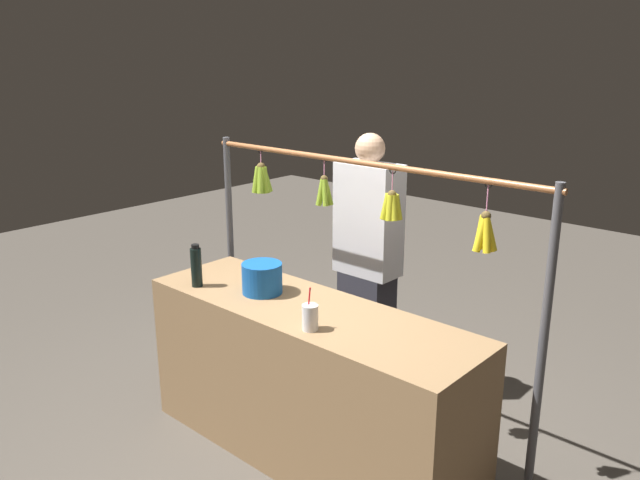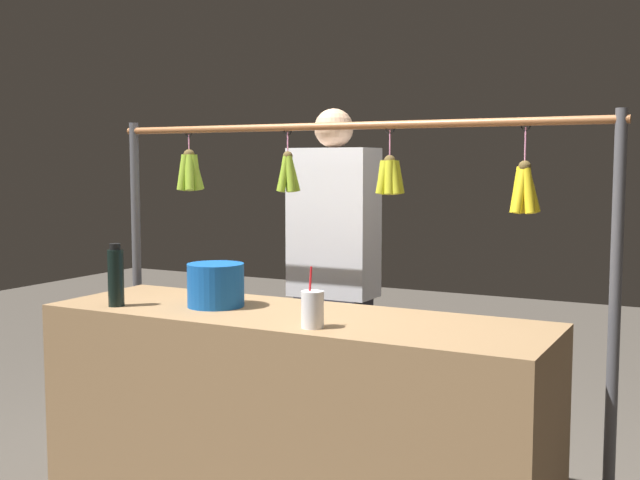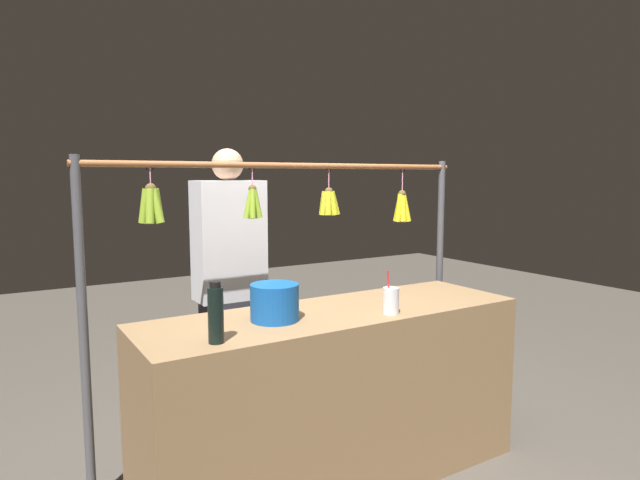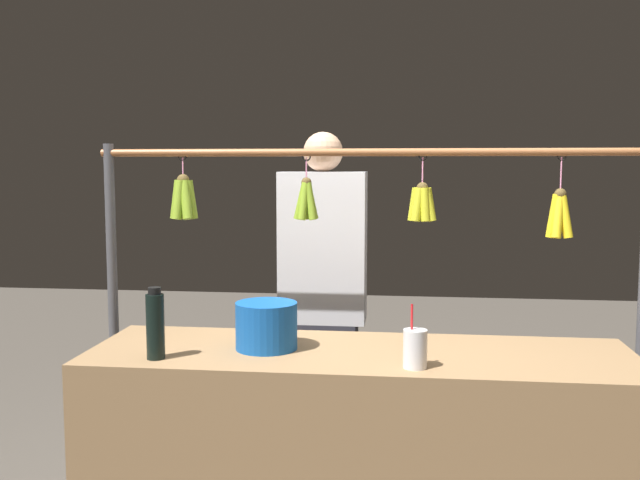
# 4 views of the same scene
# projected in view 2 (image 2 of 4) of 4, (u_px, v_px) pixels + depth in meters

# --- Properties ---
(market_counter) EXTENTS (1.99, 0.61, 0.89)m
(market_counter) POSITION_uv_depth(u_px,v_px,m) (292.00, 427.00, 3.09)
(market_counter) COLOR olive
(market_counter) RESTS_ON ground
(display_rack) EXTENTS (2.30, 0.13, 1.66)m
(display_rack) POSITION_uv_depth(u_px,v_px,m) (335.00, 229.00, 3.40)
(display_rack) COLOR #4C4C51
(display_rack) RESTS_ON ground
(water_bottle) EXTENTS (0.06, 0.06, 0.25)m
(water_bottle) POSITION_uv_depth(u_px,v_px,m) (116.00, 276.00, 3.20)
(water_bottle) COLOR black
(water_bottle) RESTS_ON market_counter
(blue_bucket) EXTENTS (0.23, 0.23, 0.17)m
(blue_bucket) POSITION_uv_depth(u_px,v_px,m) (216.00, 285.00, 3.19)
(blue_bucket) COLOR #1553A7
(blue_bucket) RESTS_ON market_counter
(drink_cup) EXTENTS (0.08, 0.08, 0.21)m
(drink_cup) POSITION_uv_depth(u_px,v_px,m) (312.00, 309.00, 2.78)
(drink_cup) COLOR silver
(drink_cup) RESTS_ON market_counter
(vendor_person) EXTENTS (0.41, 0.22, 1.73)m
(vendor_person) POSITION_uv_depth(u_px,v_px,m) (334.00, 289.00, 3.88)
(vendor_person) COLOR #2D2D38
(vendor_person) RESTS_ON ground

